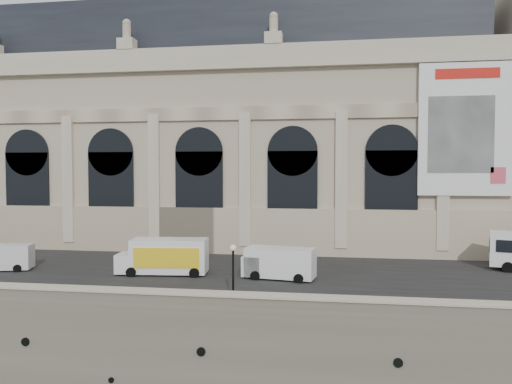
# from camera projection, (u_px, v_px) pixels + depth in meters

# --- Properties ---
(quay) EXTENTS (160.00, 70.00, 6.00)m
(quay) POSITION_uv_depth(u_px,v_px,m) (255.00, 261.00, 66.20)
(quay) COLOR gray
(quay) RESTS_ON ground
(street) EXTENTS (160.00, 24.00, 0.06)m
(street) POSITION_uv_depth(u_px,v_px,m) (220.00, 269.00, 45.32)
(street) COLOR #2D2D2D
(street) RESTS_ON quay
(parapet) EXTENTS (160.00, 1.40, 1.21)m
(parapet) POSITION_uv_depth(u_px,v_px,m) (173.00, 300.00, 32.06)
(parapet) COLOR gray
(parapet) RESTS_ON quay
(museum) EXTENTS (69.00, 18.70, 29.10)m
(museum) POSITION_uv_depth(u_px,v_px,m) (203.00, 133.00, 62.29)
(museum) COLOR #C3B496
(museum) RESTS_ON quay
(van_c) EXTENTS (6.15, 3.15, 2.61)m
(van_c) POSITION_uv_depth(u_px,v_px,m) (276.00, 263.00, 41.11)
(van_c) COLOR white
(van_c) RESTS_ON quay
(box_truck) EXTENTS (7.91, 3.37, 3.10)m
(box_truck) POSITION_uv_depth(u_px,v_px,m) (164.00, 257.00, 42.82)
(box_truck) COLOR white
(box_truck) RESTS_ON quay
(lamp_right) EXTENTS (0.40, 0.40, 3.97)m
(lamp_right) POSITION_uv_depth(u_px,v_px,m) (233.00, 274.00, 33.64)
(lamp_right) COLOR black
(lamp_right) RESTS_ON quay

